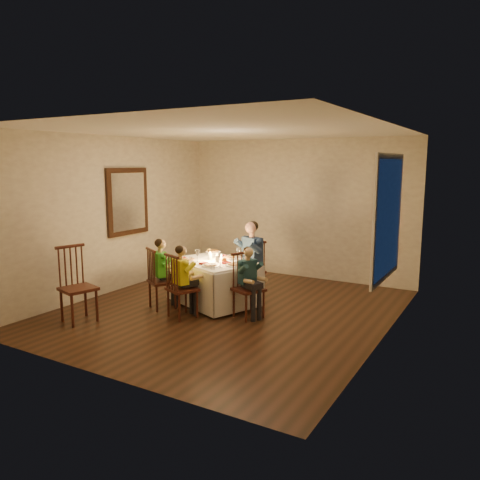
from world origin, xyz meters
The scene contains 26 objects.
ground centered at (0.00, 0.00, 0.00)m, with size 5.00×5.00×0.00m, color black.
wall_left centered at (-2.25, 0.00, 1.30)m, with size 0.02×5.00×2.60m, color beige.
wall_right centered at (2.25, 0.00, 1.30)m, with size 0.02×5.00×2.60m, color beige.
wall_back centered at (0.00, 2.50, 1.30)m, with size 4.50×0.02×2.60m, color beige.
ceiling centered at (0.00, 0.00, 2.60)m, with size 5.00×5.00×0.00m, color white.
dining_table centered at (-0.37, 0.17, 0.48)m, with size 1.55×1.35×0.65m.
chair_adult centered at (-0.09, 0.84, 0.00)m, with size 0.38×0.36×0.92m, color #3D1A10, non-canonical shape.
chair_near_left centered at (-0.92, -0.40, 0.00)m, with size 0.38×0.36×0.92m, color #3D1A10, non-canonical shape.
chair_near_right centered at (-0.39, -0.60, 0.00)m, with size 0.38×0.36×0.92m, color #3D1A10, non-canonical shape.
chair_end centered at (0.42, -0.14, 0.00)m, with size 0.38×0.36×0.92m, color #3D1A10, non-canonical shape.
chair_extra centered at (-1.51, -1.45, 0.00)m, with size 0.43×0.41×1.05m, color #3D1A10, non-canonical shape.
adult centered at (-0.09, 0.84, 0.00)m, with size 0.45×0.41×1.23m, color navy, non-canonical shape.
child_green centered at (-0.92, -0.40, 0.00)m, with size 0.35×0.32×1.05m, color green, non-canonical shape.
child_yellow centered at (-0.39, -0.60, 0.00)m, with size 0.33×0.30×1.03m, color yellow, non-canonical shape.
child_teal centered at (0.42, -0.14, 0.00)m, with size 0.32×0.29×1.01m, color #1B3B43, non-canonical shape.
setting_adult centered at (-0.25, 0.43, 0.69)m, with size 0.26×0.26×0.02m, color silver.
setting_green centered at (-0.70, -0.02, 0.69)m, with size 0.26×0.26×0.02m, color silver.
setting_yellow centered at (-0.20, -0.18, 0.69)m, with size 0.26×0.26×0.02m, color silver.
setting_teal centered at (0.08, 0.03, 0.69)m, with size 0.26×0.26×0.02m, color silver.
candle_left centered at (-0.46, 0.21, 0.73)m, with size 0.06×0.06×0.10m, color white.
candle_right centered at (-0.29, 0.14, 0.73)m, with size 0.06×0.06×0.10m, color white.
squash centered at (-0.75, 0.61, 0.72)m, with size 0.09×0.09×0.09m, color gold.
orange_fruit centered at (-0.16, 0.14, 0.72)m, with size 0.08×0.08×0.08m, color orange.
serving_bowl centered at (-0.66, 0.60, 0.70)m, with size 0.22×0.22×0.06m, color silver.
wall_mirror centered at (-2.22, 0.30, 1.50)m, with size 0.06×0.95×1.15m.
window_blinds centered at (2.21, 0.10, 1.50)m, with size 0.07×1.34×1.54m.
Camera 1 is at (3.50, -5.68, 2.15)m, focal length 35.00 mm.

